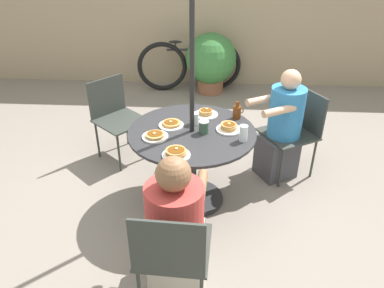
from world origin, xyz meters
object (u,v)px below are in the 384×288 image
(syrup_bottle, at_px, (237,112))
(bicycle, at_px, (189,66))
(patio_chair_east, at_px, (296,127))
(pancake_plate_e, at_px, (176,153))
(coffee_cup, at_px, (204,127))
(diner_east, at_px, (282,130))
(drinking_glass_a, at_px, (243,133))
(pancake_plate_d, at_px, (155,136))
(pancake_plate_c, at_px, (229,128))
(drinking_glass_b, at_px, (195,118))
(patio_chair_south, at_px, (116,114))
(patio_table, at_px, (192,146))
(pancake_plate_b, at_px, (171,124))
(pancake_plate_a, at_px, (206,113))
(patio_chair_north, at_px, (172,251))
(diner_north, at_px, (176,232))
(potted_shrub, at_px, (211,61))

(syrup_bottle, relative_size, bicycle, 0.10)
(patio_chair_east, distance_m, pancake_plate_e, 1.50)
(bicycle, bearing_deg, coffee_cup, -89.67)
(diner_east, xyz_separation_m, drinking_glass_a, (-0.43, -0.61, 0.28))
(pancake_plate_d, height_order, drinking_glass_a, drinking_glass_a)
(pancake_plate_c, distance_m, drinking_glass_b, 0.32)
(patio_chair_south, distance_m, pancake_plate_d, 1.09)
(patio_chair_south, height_order, pancake_plate_d, patio_chair_south)
(pancake_plate_d, distance_m, drinking_glass_a, 0.73)
(patio_table, xyz_separation_m, pancake_plate_d, (-0.30, -0.13, 0.17))
(patio_table, relative_size, pancake_plate_b, 5.06)
(pancake_plate_a, bearing_deg, syrup_bottle, -8.16)
(patio_chair_north, relative_size, pancake_plate_b, 3.98)
(patio_chair_east, bearing_deg, pancake_plate_e, 102.21)
(bicycle, bearing_deg, syrup_bottle, -82.29)
(diner_east, relative_size, coffee_cup, 10.13)
(diner_north, relative_size, patio_chair_east, 1.26)
(diner_north, bearing_deg, pancake_plate_a, 85.80)
(bicycle, bearing_deg, patio_chair_south, -114.79)
(diner_east, height_order, syrup_bottle, diner_east)
(syrup_bottle, distance_m, drinking_glass_b, 0.40)
(patio_chair_south, relative_size, drinking_glass_a, 6.39)
(syrup_bottle, height_order, coffee_cup, syrup_bottle)
(diner_east, height_order, potted_shrub, diner_east)
(pancake_plate_d, distance_m, drinking_glass_b, 0.42)
(diner_north, relative_size, pancake_plate_b, 5.02)
(diner_east, distance_m, drinking_glass_a, 0.80)
(pancake_plate_b, bearing_deg, drinking_glass_b, 15.10)
(patio_chair_east, relative_size, pancake_plate_d, 3.98)
(diner_north, xyz_separation_m, drinking_glass_a, (0.48, 0.84, 0.31))
(pancake_plate_d, relative_size, pancake_plate_e, 1.00)
(pancake_plate_c, bearing_deg, patio_chair_east, 36.87)
(pancake_plate_b, bearing_deg, patio_table, -22.81)
(patio_chair_south, distance_m, pancake_plate_a, 1.11)
(patio_chair_east, xyz_separation_m, drinking_glass_b, (-1.00, -0.42, 0.28))
(patio_table, relative_size, syrup_bottle, 6.74)
(patio_chair_east, relative_size, patio_chair_south, 1.00)
(drinking_glass_b, bearing_deg, pancake_plate_c, -19.06)
(patio_chair_south, xyz_separation_m, pancake_plate_c, (1.19, -0.73, 0.25))
(potted_shrub, bearing_deg, patio_chair_south, -117.81)
(patio_table, height_order, diner_east, diner_east)
(pancake_plate_c, distance_m, pancake_plate_d, 0.64)
(pancake_plate_e, bearing_deg, patio_table, 76.56)
(pancake_plate_c, height_order, drinking_glass_a, drinking_glass_a)
(pancake_plate_e, bearing_deg, syrup_bottle, 54.01)
(patio_chair_east, height_order, pancake_plate_e, patio_chair_east)
(patio_chair_south, xyz_separation_m, pancake_plate_a, (0.98, -0.45, 0.25))
(diner_north, bearing_deg, pancake_plate_d, 109.42)
(pancake_plate_e, xyz_separation_m, drinking_glass_b, (0.11, 0.54, 0.03))
(diner_east, xyz_separation_m, pancake_plate_b, (-1.05, -0.39, 0.23))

